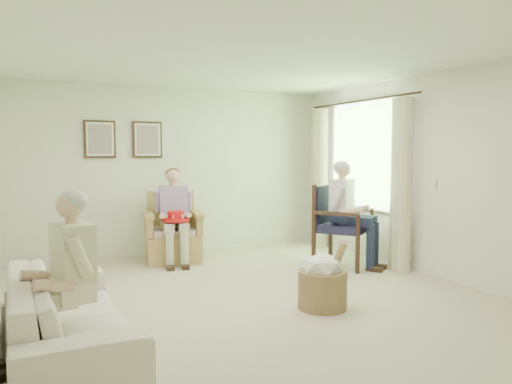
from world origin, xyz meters
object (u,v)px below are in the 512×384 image
at_px(sofa, 68,315).
at_px(person_sofa, 68,266).
at_px(red_hat, 176,218).
at_px(wood_armchair, 339,222).
at_px(person_wicker, 175,209).
at_px(wicker_armchair, 172,239).
at_px(person_dark, 347,205).
at_px(hatbox, 323,281).

bearing_deg(sofa, person_sofa, 180.00).
height_order(sofa, red_hat, red_hat).
distance_m(wood_armchair, person_sofa, 4.17).
bearing_deg(person_wicker, wicker_armchair, 100.79).
distance_m(wood_armchair, red_hat, 2.30).
xyz_separation_m(wicker_armchair, person_wicker, (0.00, -0.13, 0.46)).
bearing_deg(wood_armchair, sofa, 168.33).
distance_m(person_sofa, red_hat, 3.18).
distance_m(person_dark, person_sofa, 4.10).
xyz_separation_m(wood_armchair, person_wicker, (-2.06, 1.12, 0.17)).
height_order(wood_armchair, person_sofa, person_sofa).
bearing_deg(person_sofa, person_wicker, 138.52).
relative_size(sofa, person_sofa, 1.69).
height_order(person_wicker, red_hat, person_wicker).
xyz_separation_m(sofa, red_hat, (1.66, 2.58, 0.37)).
xyz_separation_m(sofa, hatbox, (2.45, 0.09, -0.03)).
relative_size(person_sofa, hatbox, 1.75).
bearing_deg(person_wicker, sofa, -110.73).
distance_m(wicker_armchair, person_sofa, 3.52).
bearing_deg(sofa, person_wicker, -31.52).
xyz_separation_m(wood_armchair, person_sofa, (-3.76, -1.80, 0.12)).
distance_m(red_hat, hatbox, 2.64).
bearing_deg(red_hat, wicker_armchair, 81.77).
relative_size(person_wicker, hatbox, 1.82).
height_order(person_wicker, person_dark, person_dark).
height_order(wicker_armchair, wood_armchair, wood_armchair).
relative_size(wood_armchair, person_sofa, 0.87).
relative_size(person_sofa, red_hat, 3.42).
relative_size(sofa, hatbox, 2.94).
xyz_separation_m(wood_armchair, person_dark, (0.00, -0.18, 0.25)).
height_order(wood_armchair, person_wicker, person_wicker).
relative_size(person_dark, hatbox, 1.96).
distance_m(sofa, person_wicker, 3.29).
bearing_deg(person_dark, person_wicker, 112.19).
bearing_deg(person_dark, wicker_armchair, 109.61).
distance_m(person_dark, red_hat, 2.39).
height_order(person_dark, person_sofa, person_dark).
bearing_deg(red_hat, wood_armchair, -23.58).
bearing_deg(wicker_armchair, red_hat, -87.44).
bearing_deg(hatbox, person_sofa, -174.69).
height_order(wood_armchair, sofa, wood_armchair).
xyz_separation_m(person_dark, person_sofa, (-3.76, -1.61, -0.13)).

